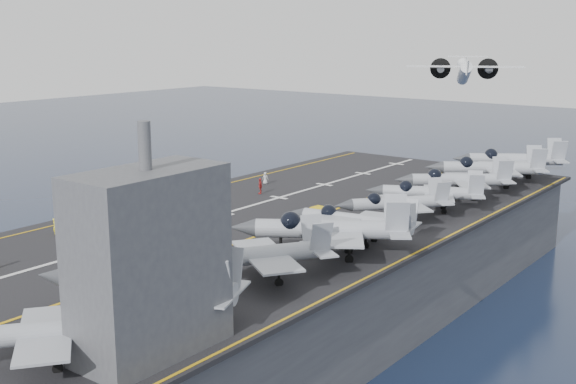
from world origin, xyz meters
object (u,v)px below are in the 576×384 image
Objects in this scene: island_superstructure at (149,240)px; fighter_jet_0 at (32,331)px; tow_cart_a at (184,269)px; transport_plane at (464,73)px.

fighter_jet_0 is (-4.17, -6.00, -5.15)m from island_superstructure.
fighter_jet_0 is at bearing -124.80° from island_superstructure.
transport_plane reaches higher than tow_cart_a.
tow_cart_a is at bearing -82.13° from transport_plane.
transport_plane is (-20.24, 92.28, 5.66)m from island_superstructure.
island_superstructure is 94.64m from transport_plane.
tow_cart_a is at bearing 105.57° from fighter_jet_0.
transport_plane reaches higher than island_superstructure.
transport_plane is at bearing 99.29° from fighter_jet_0.
island_superstructure is 8.94m from fighter_jet_0.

